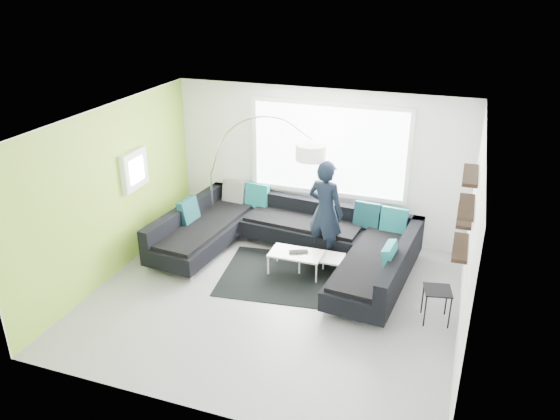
# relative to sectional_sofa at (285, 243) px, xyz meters

# --- Properties ---
(ground) EXTENTS (5.50, 5.50, 0.00)m
(ground) POSITION_rel_sectional_sofa_xyz_m (0.16, -1.09, -0.40)
(ground) COLOR gray
(ground) RESTS_ON ground
(room_shell) EXTENTS (5.54, 5.04, 2.82)m
(room_shell) POSITION_rel_sectional_sofa_xyz_m (0.20, -0.89, 1.41)
(room_shell) COLOR white
(room_shell) RESTS_ON ground
(sectional_sofa) EXTENTS (4.40, 2.97, 0.90)m
(sectional_sofa) POSITION_rel_sectional_sofa_xyz_m (0.00, 0.00, 0.00)
(sectional_sofa) COLOR black
(sectional_sofa) RESTS_ON ground
(rug) EXTENTS (2.53, 1.98, 0.01)m
(rug) POSITION_rel_sectional_sofa_xyz_m (0.27, -0.38, -0.39)
(rug) COLOR black
(rug) RESTS_ON ground
(coffee_table) EXTENTS (1.13, 0.66, 0.37)m
(coffee_table) POSITION_rel_sectional_sofa_xyz_m (0.47, -0.14, -0.21)
(coffee_table) COLOR white
(coffee_table) RESTS_ON ground
(arc_lamp) EXTENTS (2.40, 1.20, 2.45)m
(arc_lamp) POSITION_rel_sectional_sofa_xyz_m (-1.69, 0.68, 0.83)
(arc_lamp) COLOR silver
(arc_lamp) RESTS_ON ground
(side_table) EXTENTS (0.45, 0.45, 0.52)m
(side_table) POSITION_rel_sectional_sofa_xyz_m (2.59, -0.86, -0.14)
(side_table) COLOR black
(side_table) RESTS_ON ground
(person) EXTENTS (0.90, 0.80, 1.82)m
(person) POSITION_rel_sectional_sofa_xyz_m (0.58, 0.41, 0.51)
(person) COLOR black
(person) RESTS_ON ground
(laptop) EXTENTS (0.48, 0.45, 0.03)m
(laptop) POSITION_rel_sectional_sofa_xyz_m (0.32, -0.23, -0.02)
(laptop) COLOR black
(laptop) RESTS_ON coffee_table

